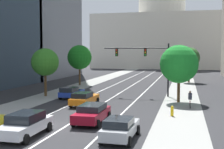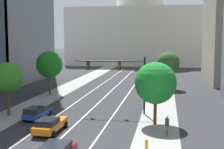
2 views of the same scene
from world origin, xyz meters
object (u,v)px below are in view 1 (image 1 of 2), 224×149
object	(u,v)px
car_blue	(71,92)
car_silver	(120,128)
street_tree_near_left	(45,62)
street_tree_far_right	(189,58)
street_tree_mid_left	(80,57)
car_crimson	(92,113)
cyclist	(190,100)
capitol_building	(162,26)
traffic_signal_mast	(147,59)
street_tree_near_right	(179,64)
fire_hydrant	(172,111)
car_white	(25,124)
car_orange	(84,98)

from	to	relation	value
car_blue	car_silver	xyz separation A→B (m)	(9.35, -15.85, 0.02)
street_tree_near_left	street_tree_far_right	bearing A→B (deg)	51.37
street_tree_mid_left	car_crimson	bearing A→B (deg)	-68.68
car_silver	cyclist	size ratio (longest dim) A/B	2.45
car_crimson	car_blue	world-z (taller)	car_crimson
capitol_building	car_blue	size ratio (longest dim) A/B	11.11
street_tree_mid_left	street_tree_far_right	distance (m)	19.94
street_tree_near_left	street_tree_far_right	size ratio (longest dim) A/B	0.93
car_blue	street_tree_far_right	bearing A→B (deg)	-28.09
car_silver	capitol_building	bearing A→B (deg)	4.33
traffic_signal_mast	street_tree_near_right	world-z (taller)	traffic_signal_mast
street_tree_far_right	capitol_building	bearing A→B (deg)	99.60
car_crimson	fire_hydrant	xyz separation A→B (m)	(5.98, 4.02, -0.32)
cyclist	fire_hydrant	bearing A→B (deg)	159.66
car_crimson	street_tree_near_left	world-z (taller)	street_tree_near_left
street_tree_near_right	fire_hydrant	bearing A→B (deg)	-92.64
capitol_building	car_crimson	xyz separation A→B (m)	(1.56, -89.57, -14.24)
street_tree_far_right	street_tree_near_right	world-z (taller)	street_tree_far_right
traffic_signal_mast	car_white	bearing A→B (deg)	-104.74
capitol_building	street_tree_near_left	world-z (taller)	capitol_building
traffic_signal_mast	street_tree_near_right	distance (m)	5.79
car_silver	street_tree_mid_left	xyz separation A→B (m)	(-13.48, 30.67, 3.90)
fire_hydrant	street_tree_mid_left	xyz separation A→B (m)	(-16.35, 22.53, 4.20)
car_crimson	street_tree_near_left	bearing A→B (deg)	38.33
street_tree_near_left	street_tree_near_right	xyz separation A→B (m)	(16.43, -1.04, -0.06)
car_crimson	car_blue	size ratio (longest dim) A/B	1.13
car_orange	car_blue	bearing A→B (deg)	36.70
car_silver	street_tree_mid_left	distance (m)	33.73
capitol_building	street_tree_near_right	bearing A→B (deg)	-84.20
car_white	street_tree_mid_left	distance (m)	32.35
traffic_signal_mast	cyclist	size ratio (longest dim) A/B	4.83
car_white	street_tree_near_left	size ratio (longest dim) A/B	0.80
car_silver	car_orange	xyz separation A→B (m)	(-6.23, 11.45, -0.02)
car_blue	traffic_signal_mast	world-z (taller)	traffic_signal_mast
car_orange	street_tree_near_left	distance (m)	9.57
car_white	fire_hydrant	bearing A→B (deg)	-46.16
car_orange	traffic_signal_mast	world-z (taller)	traffic_signal_mast
car_white	street_tree_mid_left	bearing A→B (deg)	12.97
car_crimson	street_tree_far_right	bearing A→B (deg)	-12.12
car_crimson	cyclist	bearing A→B (deg)	-41.84
car_white	cyclist	world-z (taller)	cyclist
car_white	street_tree_near_right	xyz separation A→B (m)	(9.46, 16.56, 3.40)
capitol_building	street_tree_far_right	xyz separation A→B (m)	(9.22, -54.49, -10.51)
car_blue	street_tree_far_right	size ratio (longest dim) A/B	0.65
car_orange	street_tree_far_right	xyz separation A→B (m)	(10.78, 27.74, 3.76)
street_tree_near_left	street_tree_mid_left	bearing A→B (deg)	91.16
capitol_building	street_tree_near_left	distance (m)	77.93
car_white	street_tree_near_left	distance (m)	19.25
car_crimson	car_silver	xyz separation A→B (m)	(3.11, -4.12, -0.02)
fire_hydrant	street_tree_near_right	size ratio (longest dim) A/B	0.14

